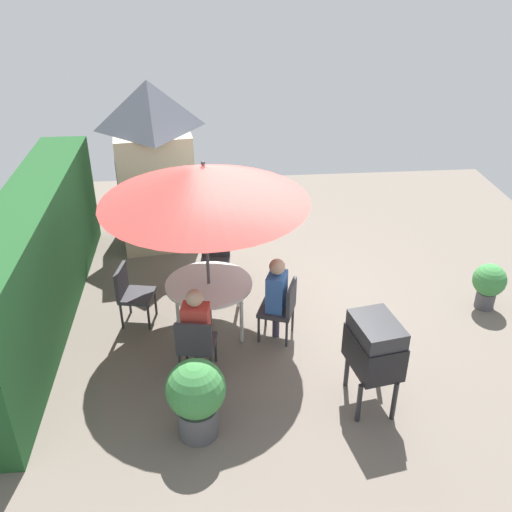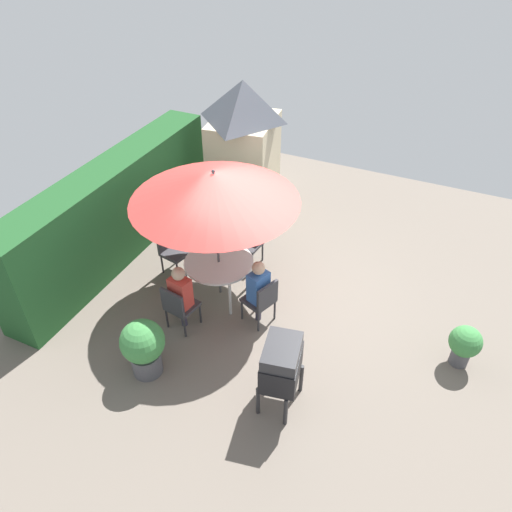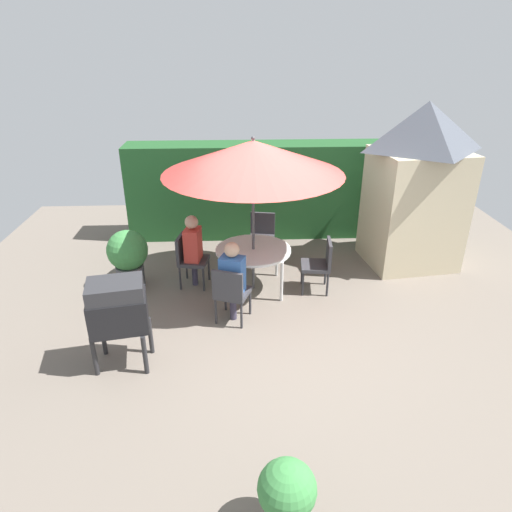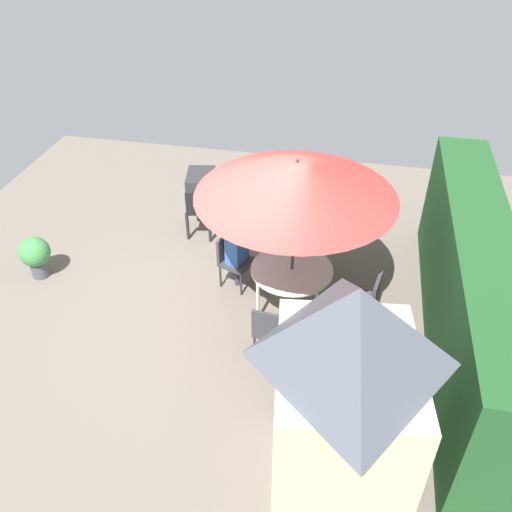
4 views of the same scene
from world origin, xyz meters
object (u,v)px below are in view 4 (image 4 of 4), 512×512
Objects in this scene: chair_toward_hedge at (271,328)px; potted_plant_by_shed at (318,207)px; person_in_red at (312,230)px; garden_shed at (343,403)px; patio_table at (292,271)px; patio_umbrella at (296,179)px; chair_far_side at (233,257)px; chair_near_shed at (312,241)px; chair_toward_house at (366,298)px; potted_plant_by_grill at (36,255)px; person_in_blue at (237,245)px; bbq_grill at (202,191)px.

chair_toward_hedge is 3.20m from potted_plant_by_shed.
person_in_red is at bearing 172.19° from chair_toward_hedge.
garden_shed is 5.15m from potted_plant_by_shed.
patio_table is (-2.93, -0.90, -0.82)m from garden_shed.
patio_umbrella is 2.02m from chair_far_side.
patio_umbrella is 2.03m from chair_near_shed.
chair_toward_house is at bearing 36.19° from chair_near_shed.
chair_toward_hedge is (1.47, 0.89, 0.00)m from chair_far_side.
chair_near_shed is at bearing 172.11° from chair_toward_hedge.
chair_near_shed is at bearing 120.69° from chair_far_side.
chair_toward_house is (-0.89, 1.24, 0.00)m from chair_toward_hedge.
chair_near_shed is 1.22× the size of potted_plant_by_grill.
chair_near_shed is 1.36m from person_in_blue.
potted_plant_by_grill is at bearing -118.94° from garden_shed.
potted_plant_by_grill is 0.58× the size of person_in_blue.
chair_near_shed and chair_toward_house have the same top height.
bbq_grill is at bearing -145.14° from person_in_blue.
potted_plant_by_shed is at bearing 147.61° from person_in_blue.
garden_shed is 4.06m from person_in_red.
patio_umbrella is 2.94m from bbq_grill.
person_in_blue is at bearing 34.86° from bbq_grill.
chair_far_side is at bearing -105.14° from chair_toward_house.
person_in_blue is (1.41, 0.98, -0.06)m from bbq_grill.
garden_shed is 3.16m from patio_umbrella.
chair_toward_house reaches higher than patio_table.
bbq_grill is 1.33× the size of chair_toward_hedge.
patio_umbrella is 3.08× the size of chair_toward_hedge.
garden_shed is 3.94m from chair_far_side.
potted_plant_by_grill is (-1.00, -4.10, -0.09)m from chair_toward_hedge.
person_in_blue is at bearing 97.66° from potted_plant_by_grill.
potted_plant_by_shed is at bearing 174.75° from chair_toward_hedge.
chair_near_shed is 1.00× the size of chair_toward_house.
potted_plant_by_shed is (-1.00, -0.01, 0.05)m from chair_near_shed.
person_in_red is at bearing 170.10° from patio_table.
patio_table is 1.68× the size of potted_plant_by_grill.
bbq_grill reaches higher than patio_table.
potted_plant_by_grill is (2.18, -4.40, -0.14)m from potted_plant_by_shed.
potted_plant_by_shed is (-2.08, 0.18, -1.67)m from patio_umbrella.
patio_table is at bearing 116.57° from patio_umbrella.
person_in_blue reaches higher than chair_near_shed.
potted_plant_by_grill is (0.10, -4.22, -1.80)m from patio_umbrella.
patio_umbrella is 2.06m from chair_toward_house.
chair_far_side is at bearing -59.31° from chair_near_shed.
patio_table is at bearing -162.86° from garden_shed.
chair_near_shed is (-1.08, 0.19, -1.71)m from patio_umbrella.
patio_umbrella reaches higher than chair_far_side.
person_in_blue is at bearing -110.23° from patio_umbrella.
garden_shed is 1.05× the size of patio_umbrella.
garden_shed is 3.82m from person_in_blue.
potted_plant_by_shed is (-2.29, -0.95, 0.05)m from chair_toward_house.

